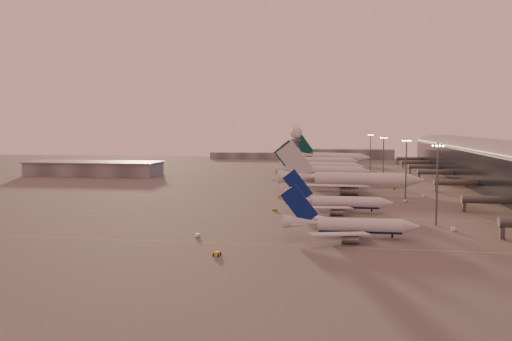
# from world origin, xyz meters

# --- Properties ---
(ground) EXTENTS (700.00, 700.00, 0.00)m
(ground) POSITION_xyz_m (0.00, 0.00, 0.00)
(ground) COLOR #4F4D4D
(ground) RESTS_ON ground
(taxiway_markings) EXTENTS (180.00, 185.25, 0.02)m
(taxiway_markings) POSITION_xyz_m (30.00, 56.00, 0.01)
(taxiway_markings) COLOR #CDC848
(taxiway_markings) RESTS_ON ground
(terminal) EXTENTS (57.00, 362.00, 23.04)m
(terminal) POSITION_xyz_m (107.88, 110.09, 10.52)
(terminal) COLOR black
(terminal) RESTS_ON ground
(hangar) EXTENTS (82.00, 27.00, 8.50)m
(hangar) POSITION_xyz_m (-120.00, 140.00, 4.32)
(hangar) COLOR slate
(hangar) RESTS_ON ground
(radar_tower) EXTENTS (6.40, 6.40, 31.10)m
(radar_tower) POSITION_xyz_m (5.00, 120.00, 20.95)
(radar_tower) COLOR #515358
(radar_tower) RESTS_ON ground
(mast_a) EXTENTS (3.60, 0.56, 25.00)m
(mast_a) POSITION_xyz_m (58.00, 0.00, 13.74)
(mast_a) COLOR #515358
(mast_a) RESTS_ON ground
(mast_b) EXTENTS (3.60, 0.56, 25.00)m
(mast_b) POSITION_xyz_m (55.00, 55.00, 13.74)
(mast_b) COLOR #515358
(mast_b) RESTS_ON ground
(mast_c) EXTENTS (3.60, 0.56, 25.00)m
(mast_c) POSITION_xyz_m (50.00, 110.00, 13.74)
(mast_c) COLOR #515358
(mast_c) RESTS_ON ground
(mast_d) EXTENTS (3.60, 0.56, 25.00)m
(mast_d) POSITION_xyz_m (48.00, 200.00, 13.74)
(mast_d) COLOR #515358
(mast_d) RESTS_ON ground
(distant_horizon) EXTENTS (165.00, 37.50, 9.00)m
(distant_horizon) POSITION_xyz_m (2.62, 325.14, 3.89)
(distant_horizon) COLOR slate
(distant_horizon) RESTS_ON ground
(narrowbody_near) EXTENTS (36.92, 29.50, 14.43)m
(narrowbody_near) POSITION_xyz_m (32.01, -23.57, 2.92)
(narrowbody_near) COLOR silver
(narrowbody_near) RESTS_ON ground
(narrowbody_mid) EXTENTS (38.24, 30.53, 14.94)m
(narrowbody_mid) POSITION_xyz_m (28.45, 19.99, 3.03)
(narrowbody_mid) COLOR silver
(narrowbody_mid) RESTS_ON ground
(widebody_white) EXTENTS (66.58, 53.37, 23.43)m
(widebody_white) POSITION_xyz_m (33.27, 80.51, 4.06)
(widebody_white) COLOR silver
(widebody_white) RESTS_ON ground
(greentail_a) EXTENTS (54.55, 44.03, 19.81)m
(greentail_a) POSITION_xyz_m (18.68, 137.59, 3.50)
(greentail_a) COLOR silver
(greentail_a) RESTS_ON ground
(greentail_b) EXTENTS (54.22, 43.58, 19.72)m
(greentail_b) POSITION_xyz_m (16.96, 172.45, 3.48)
(greentail_b) COLOR silver
(greentail_b) RESTS_ON ground
(greentail_c) EXTENTS (55.44, 44.80, 20.15)m
(greentail_c) POSITION_xyz_m (13.74, 220.88, 3.56)
(greentail_c) COLOR silver
(greentail_c) RESTS_ON ground
(greentail_d) EXTENTS (61.66, 49.00, 23.22)m
(greentail_d) POSITION_xyz_m (21.07, 265.04, 4.10)
(greentail_d) COLOR silver
(greentail_d) RESTS_ON ground
(gsv_truck_a) EXTENTS (5.64, 4.17, 2.17)m
(gsv_truck_a) POSITION_xyz_m (-8.34, -29.05, 1.10)
(gsv_truck_a) COLOR white
(gsv_truck_a) RESTS_ON ground
(gsv_tug_near) EXTENTS (2.92, 3.96, 1.01)m
(gsv_tug_near) POSITION_xyz_m (1.37, -48.91, 0.52)
(gsv_tug_near) COLOR yellow
(gsv_tug_near) RESTS_ON ground
(gsv_catering_a) EXTENTS (5.54, 2.81, 4.46)m
(gsv_catering_a) POSITION_xyz_m (61.47, -9.13, 2.23)
(gsv_catering_a) COLOR white
(gsv_catering_a) RESTS_ON ground
(gsv_tug_mid) EXTENTS (3.38, 3.36, 0.85)m
(gsv_tug_mid) POSITION_xyz_m (6.35, 19.25, 0.44)
(gsv_tug_mid) COLOR yellow
(gsv_tug_mid) RESTS_ON ground
(gsv_truck_b) EXTENTS (6.01, 3.88, 2.29)m
(gsv_truck_b) POSITION_xyz_m (54.62, 48.28, 1.17)
(gsv_truck_b) COLOR white
(gsv_truck_b) RESTS_ON ground
(gsv_truck_c) EXTENTS (4.18, 5.25, 2.04)m
(gsv_truck_c) POSITION_xyz_m (3.60, 55.14, 1.04)
(gsv_truck_c) COLOR yellow
(gsv_truck_c) RESTS_ON ground
(gsv_catering_b) EXTENTS (4.56, 2.35, 3.65)m
(gsv_catering_b) POSITION_xyz_m (64.14, 67.47, 1.82)
(gsv_catering_b) COLOR white
(gsv_catering_b) RESTS_ON ground
(gsv_tug_far) EXTENTS (2.98, 3.73, 0.93)m
(gsv_tug_far) POSITION_xyz_m (15.13, 99.48, 0.48)
(gsv_tug_far) COLOR white
(gsv_tug_far) RESTS_ON ground
(gsv_truck_d) EXTENTS (2.33, 5.05, 1.96)m
(gsv_truck_d) POSITION_xyz_m (-8.43, 129.53, 1.00)
(gsv_truck_d) COLOR white
(gsv_truck_d) RESTS_ON ground
(gsv_tug_hangar) EXTENTS (3.99, 3.12, 1.00)m
(gsv_tug_hangar) POSITION_xyz_m (56.40, 147.31, 0.52)
(gsv_tug_hangar) COLOR yellow
(gsv_tug_hangar) RESTS_ON ground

